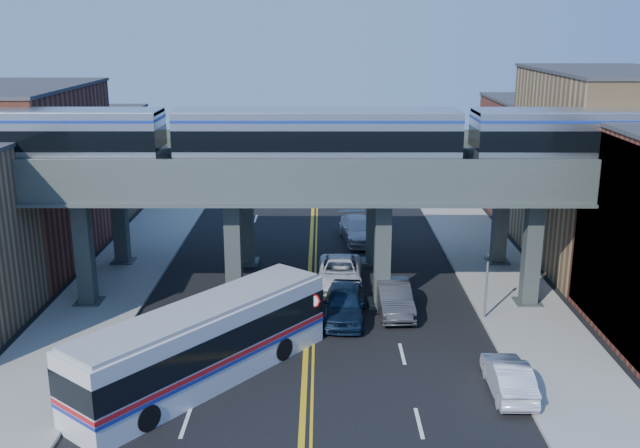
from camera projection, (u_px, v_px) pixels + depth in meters
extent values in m
plane|color=black|center=(305.00, 374.00, 31.28)|extent=(120.00, 120.00, 0.00)
cube|color=gray|center=(109.00, 290.00, 40.92)|extent=(5.00, 70.00, 0.16)
cube|color=gray|center=(509.00, 291.00, 40.86)|extent=(5.00, 70.00, 0.16)
cube|color=brown|center=(19.00, 177.00, 45.25)|extent=(8.00, 14.00, 11.00)
cube|color=#9A7A50|center=(87.00, 162.00, 58.18)|extent=(8.00, 10.00, 8.00)
cube|color=#9A7A50|center=(602.00, 169.00, 45.03)|extent=(8.00, 14.00, 12.00)
cube|color=brown|center=(540.00, 156.00, 57.95)|extent=(8.00, 10.00, 9.00)
cube|color=teal|center=(612.00, 244.00, 33.81)|extent=(0.10, 9.50, 9.50)
cube|color=#3B4542|center=(85.00, 253.00, 38.20)|extent=(0.85, 0.85, 6.00)
cube|color=#3B4542|center=(233.00, 253.00, 38.18)|extent=(0.85, 0.85, 6.00)
cube|color=#3B4542|center=(382.00, 253.00, 38.16)|extent=(0.85, 0.85, 6.00)
cube|color=#3B4542|center=(532.00, 253.00, 38.14)|extent=(0.85, 0.85, 6.00)
cube|color=#434C47|center=(308.00, 186.00, 37.18)|extent=(52.00, 3.60, 1.40)
cube|color=#3B4542|center=(120.00, 219.00, 44.95)|extent=(0.85, 0.85, 6.00)
cube|color=#3B4542|center=(247.00, 219.00, 44.93)|extent=(0.85, 0.85, 6.00)
cube|color=#3B4542|center=(373.00, 219.00, 44.91)|extent=(0.85, 0.85, 6.00)
cube|color=#3B4542|center=(500.00, 219.00, 44.89)|extent=(0.85, 0.85, 6.00)
cube|color=#434C47|center=(310.00, 161.00, 43.92)|extent=(52.00, 3.60, 1.40)
cube|color=black|center=(113.00, 170.00, 36.98)|extent=(2.09, 2.09, 0.24)
cube|color=#B6B9C0|center=(20.00, 139.00, 36.55)|extent=(14.47, 2.76, 3.05)
cube|color=black|center=(20.00, 136.00, 36.51)|extent=(14.49, 2.82, 1.05)
cube|color=black|center=(228.00, 170.00, 36.97)|extent=(2.09, 2.09, 0.24)
cube|color=black|center=(407.00, 170.00, 36.95)|extent=(2.09, 2.09, 0.24)
cube|color=#B6B9C0|center=(317.00, 139.00, 36.52)|extent=(14.47, 2.76, 3.05)
cube|color=black|center=(317.00, 136.00, 36.47)|extent=(14.49, 2.82, 1.05)
cube|color=black|center=(522.00, 170.00, 36.93)|extent=(2.09, 2.09, 0.24)
cube|color=#B6B9C0|center=(615.00, 139.00, 36.48)|extent=(14.47, 2.76, 3.05)
cube|color=black|center=(615.00, 136.00, 36.44)|extent=(14.49, 2.82, 1.05)
cylinder|color=slate|center=(312.00, 322.00, 33.86)|extent=(0.09, 0.09, 2.30)
cylinder|color=red|center=(312.00, 301.00, 33.56)|extent=(0.76, 0.04, 0.76)
cylinder|color=slate|center=(486.00, 291.00, 36.60)|extent=(0.12, 0.12, 3.20)
imported|color=black|center=(489.00, 253.00, 36.05)|extent=(0.15, 0.18, 0.90)
cube|color=silver|center=(204.00, 345.00, 30.32)|extent=(10.10, 11.58, 3.27)
cube|color=black|center=(204.00, 336.00, 30.21)|extent=(10.18, 11.65, 1.11)
cube|color=#B21419|center=(205.00, 352.00, 30.41)|extent=(10.17, 11.64, 0.19)
cylinder|color=black|center=(127.00, 407.00, 27.59)|extent=(2.88, 2.61, 1.06)
cylinder|color=black|center=(262.00, 341.00, 33.27)|extent=(2.88, 2.61, 1.06)
imported|color=#0E1D34|center=(345.00, 303.00, 36.90)|extent=(2.53, 5.42, 1.79)
imported|color=#2F2F32|center=(394.00, 298.00, 37.83)|extent=(1.92, 5.02, 1.63)
imported|color=white|center=(340.00, 272.00, 41.91)|extent=(2.79, 5.64, 1.54)
imported|color=silver|center=(359.00, 230.00, 50.42)|extent=(3.07, 5.94, 1.65)
imported|color=silver|center=(509.00, 377.00, 29.51)|extent=(1.59, 4.39, 1.44)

